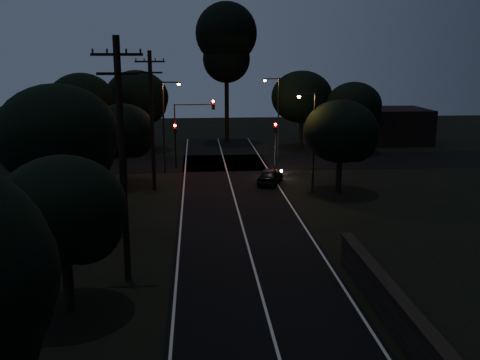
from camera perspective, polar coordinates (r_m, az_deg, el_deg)
road_surface at (r=41.11m, az=-0.82°, el=-1.12°), size 60.00×70.00×0.03m
utility_pole_mid at (r=24.26m, az=-12.47°, el=2.33°), size 2.20×0.30×11.00m
utility_pole_far at (r=41.02m, az=-9.38°, el=6.46°), size 2.20×0.30×10.50m
tree_left_b at (r=21.99m, az=-18.02°, el=-3.36°), size 5.05×5.05×6.42m
tree_left_c at (r=31.74m, az=-18.50°, el=4.22°), size 6.86×6.86×8.66m
tree_left_d at (r=43.30m, az=-12.19°, el=4.96°), size 5.10×5.10×6.47m
tree_far_nw at (r=58.98m, az=-10.74°, el=8.51°), size 6.81×6.81×8.62m
tree_far_w at (r=55.79m, az=-16.32°, el=7.88°), size 6.65×6.65×8.48m
tree_far_ne at (r=59.88m, az=6.85°, el=8.65°), size 6.74×6.74×8.52m
tree_far_e at (r=58.27m, az=12.26°, el=7.63°), size 5.86×5.86×7.43m
tree_right_a at (r=40.42m, az=10.99°, el=4.94°), size 5.51×5.51×7.00m
tall_pine at (r=63.75m, az=-1.46°, el=14.53°), size 7.11×7.11×16.16m
building_left at (r=63.54m, az=-20.59°, el=5.16°), size 10.00×8.00×4.40m
building_right at (r=66.18m, az=15.43°, el=5.64°), size 9.00×7.00×4.00m
signal_left at (r=49.20m, az=-6.92°, el=4.53°), size 0.28×0.35×4.10m
signal_right at (r=49.70m, az=3.77°, el=4.68°), size 0.28×0.35×4.10m
signal_mast at (r=48.96m, az=-4.99°, el=6.31°), size 3.70×0.35×6.25m
streetlight_a at (r=47.02m, az=-7.93°, el=6.31°), size 1.66×0.26×8.00m
streetlight_b at (r=53.52m, az=3.92°, el=7.23°), size 1.66×0.26×8.00m
streetlight_c at (r=39.98m, az=7.66°, el=4.70°), size 1.46×0.26×7.50m
car at (r=43.22m, az=3.23°, el=0.47°), size 2.78×4.22×1.34m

